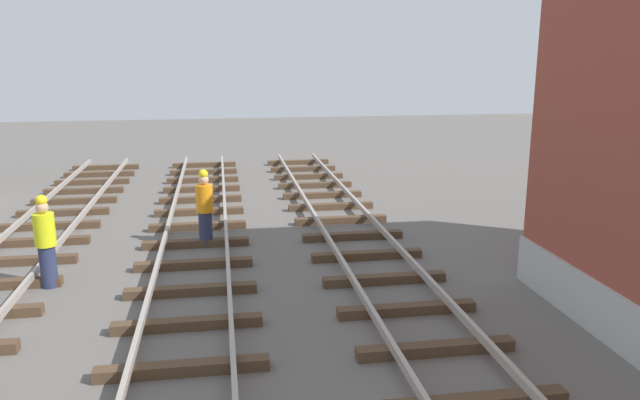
% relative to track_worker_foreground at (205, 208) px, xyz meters
% --- Properties ---
extents(track_worker_foreground, '(0.40, 0.40, 1.87)m').
position_rel_track_worker_foreground_xyz_m(track_worker_foreground, '(0.00, 0.00, 0.00)').
color(track_worker_foreground, '#262D4C').
rests_on(track_worker_foreground, ground).
extents(track_worker_distant, '(0.40, 0.40, 1.87)m').
position_rel_track_worker_foreground_xyz_m(track_worker_distant, '(-3.02, -2.19, 0.00)').
color(track_worker_distant, '#262D4C').
rests_on(track_worker_distant, ground).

